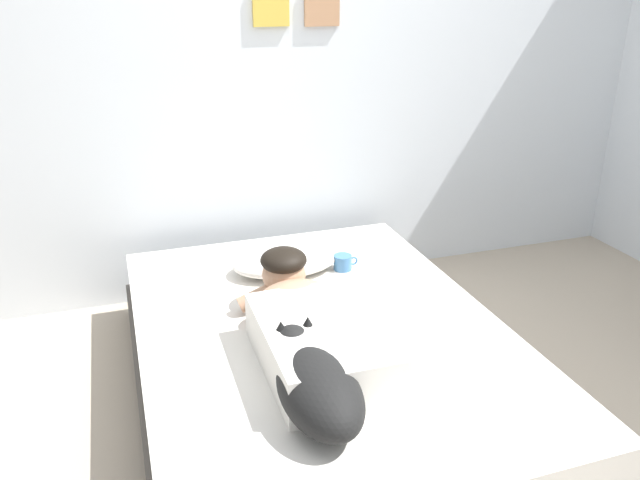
{
  "coord_description": "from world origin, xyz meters",
  "views": [
    {
      "loc": [
        -0.98,
        -1.72,
        1.69
      ],
      "look_at": [
        -0.16,
        0.75,
        0.61
      ],
      "focal_mm": 35.41,
      "sensor_mm": 36.0,
      "label": 1
    }
  ],
  "objects_px": {
    "person_lying": "(309,324)",
    "coffee_cup": "(343,262)",
    "pillow": "(285,261)",
    "dog": "(315,384)",
    "cell_phone": "(349,316)",
    "bed": "(321,363)"
  },
  "relations": [
    {
      "from": "pillow",
      "to": "cell_phone",
      "type": "relative_size",
      "value": 3.71
    },
    {
      "from": "bed",
      "to": "person_lying",
      "type": "bearing_deg",
      "value": -124.09
    },
    {
      "from": "bed",
      "to": "dog",
      "type": "distance_m",
      "value": 0.62
    },
    {
      "from": "person_lying",
      "to": "coffee_cup",
      "type": "distance_m",
      "value": 0.74
    },
    {
      "from": "bed",
      "to": "person_lying",
      "type": "xyz_separation_m",
      "value": [
        -0.1,
        -0.14,
        0.29
      ]
    },
    {
      "from": "dog",
      "to": "pillow",
      "type": "bearing_deg",
      "value": 79.76
    },
    {
      "from": "pillow",
      "to": "person_lying",
      "type": "relative_size",
      "value": 0.57
    },
    {
      "from": "pillow",
      "to": "person_lying",
      "type": "xyz_separation_m",
      "value": [
        -0.1,
        -0.7,
        0.05
      ]
    },
    {
      "from": "dog",
      "to": "coffee_cup",
      "type": "xyz_separation_m",
      "value": [
        0.47,
        1.01,
        -0.07
      ]
    },
    {
      "from": "person_lying",
      "to": "coffee_cup",
      "type": "relative_size",
      "value": 7.36
    },
    {
      "from": "dog",
      "to": "person_lying",
      "type": "bearing_deg",
      "value": 75.67
    },
    {
      "from": "pillow",
      "to": "cell_phone",
      "type": "distance_m",
      "value": 0.54
    },
    {
      "from": "dog",
      "to": "cell_phone",
      "type": "relative_size",
      "value": 4.11
    },
    {
      "from": "pillow",
      "to": "person_lying",
      "type": "bearing_deg",
      "value": -97.98
    },
    {
      "from": "dog",
      "to": "coffee_cup",
      "type": "bearing_deg",
      "value": 64.99
    },
    {
      "from": "dog",
      "to": "cell_phone",
      "type": "xyz_separation_m",
      "value": [
        0.33,
        0.55,
        -0.1
      ]
    },
    {
      "from": "bed",
      "to": "coffee_cup",
      "type": "xyz_separation_m",
      "value": [
        0.28,
        0.49,
        0.22
      ]
    },
    {
      "from": "pillow",
      "to": "dog",
      "type": "relative_size",
      "value": 0.9
    },
    {
      "from": "bed",
      "to": "dog",
      "type": "relative_size",
      "value": 3.63
    },
    {
      "from": "dog",
      "to": "cell_phone",
      "type": "distance_m",
      "value": 0.65
    },
    {
      "from": "pillow",
      "to": "coffee_cup",
      "type": "height_order",
      "value": "pillow"
    },
    {
      "from": "pillow",
      "to": "dog",
      "type": "height_order",
      "value": "dog"
    }
  ]
}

